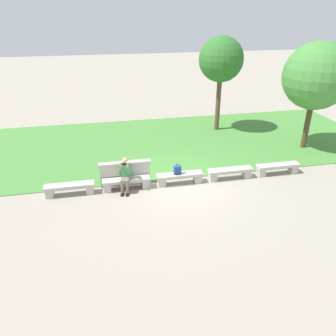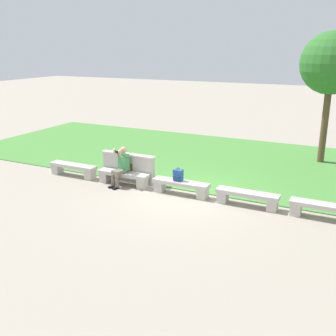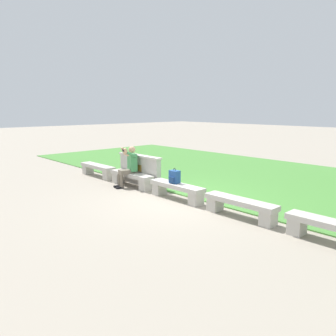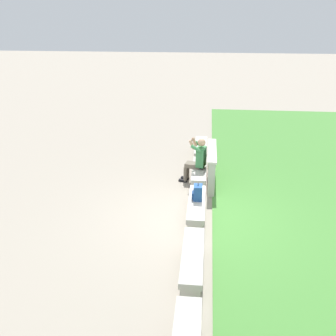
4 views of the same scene
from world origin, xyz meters
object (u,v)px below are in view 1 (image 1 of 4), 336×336
object	(u,v)px
bench_end	(278,168)
person_photographer	(125,173)
bench_main	(70,188)
tree_left_background	(221,60)
bench_mid	(180,177)
bench_far	(230,172)
tree_behind_wall	(317,76)
bench_near	(126,182)
backpack	(177,170)

from	to	relation	value
bench_end	person_photographer	size ratio (longest dim) A/B	1.39
bench_main	tree_left_background	bearing A→B (deg)	36.66
bench_mid	person_photographer	world-z (taller)	person_photographer
bench_far	tree_left_background	size ratio (longest dim) A/B	0.36
tree_behind_wall	tree_left_background	distance (m)	4.81
bench_main	person_photographer	world-z (taller)	person_photographer
bench_near	bench_mid	distance (m)	2.12
bench_end	tree_left_background	distance (m)	6.84
bench_main	bench_near	bearing A→B (deg)	0.00
bench_mid	tree_behind_wall	size ratio (longest dim) A/B	0.36
bench_far	person_photographer	bearing A→B (deg)	-178.99
bench_mid	backpack	bearing A→B (deg)	174.84
bench_mid	tree_behind_wall	distance (m)	8.04
bench_mid	tree_left_background	bearing A→B (deg)	58.46
bench_far	tree_left_background	xyz separation A→B (m)	(1.45, 5.80, 3.55)
person_photographer	backpack	bearing A→B (deg)	2.36
bench_far	person_photographer	distance (m)	4.28
tree_left_background	bench_end	bearing A→B (deg)	-83.39
bench_far	backpack	bearing A→B (deg)	179.77
bench_main	backpack	xyz separation A→B (m)	(4.13, 0.01, 0.33)
bench_mid	backpack	xyz separation A→B (m)	(-0.10, 0.01, 0.33)
bench_mid	person_photographer	bearing A→B (deg)	-177.99
person_photographer	backpack	size ratio (longest dim) A/B	3.08
bench_mid	bench_end	world-z (taller)	same
bench_near	tree_left_background	distance (m)	8.86
bench_main	person_photographer	bearing A→B (deg)	-2.04
bench_end	person_photographer	world-z (taller)	person_photographer
person_photographer	backpack	world-z (taller)	person_photographer
bench_far	tree_left_background	world-z (taller)	tree_left_background
bench_mid	person_photographer	distance (m)	2.18
bench_end	tree_behind_wall	bearing A→B (deg)	41.54
backpack	tree_left_background	size ratio (longest dim) A/B	0.08
bench_mid	person_photographer	size ratio (longest dim) A/B	1.39
bench_near	tree_behind_wall	distance (m)	9.93
tree_behind_wall	tree_left_background	size ratio (longest dim) A/B	1.00
person_photographer	tree_behind_wall	world-z (taller)	tree_behind_wall
person_photographer	tree_behind_wall	distance (m)	9.83
bench_near	bench_end	distance (m)	6.35
bench_near	bench_far	world-z (taller)	same
bench_main	tree_behind_wall	xyz separation A→B (m)	(11.20, 2.41, 3.21)
bench_far	person_photographer	size ratio (longest dim) A/B	1.39
backpack	tree_behind_wall	world-z (taller)	tree_behind_wall
tree_behind_wall	bench_near	bearing A→B (deg)	-165.11
backpack	bench_far	bearing A→B (deg)	-0.23
person_photographer	tree_left_background	size ratio (longest dim) A/B	0.26
bench_mid	bench_far	size ratio (longest dim) A/B	1.00
bench_near	bench_main	bearing A→B (deg)	180.00
bench_near	bench_end	world-z (taller)	same
bench_end	tree_behind_wall	distance (m)	4.85
bench_far	bench_main	bearing A→B (deg)	180.00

